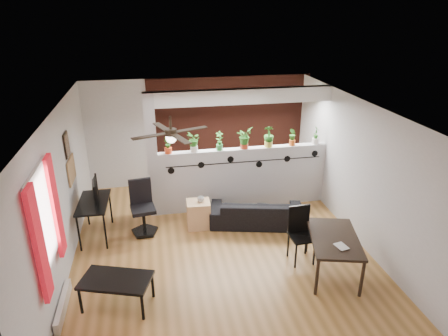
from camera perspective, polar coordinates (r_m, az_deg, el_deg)
The scene contains 28 objects.
room_shell at distance 6.88m, azimuth -0.67°, elevation -2.11°, with size 6.30×7.10×2.90m.
partition_wall at distance 8.63m, azimuth 2.81°, elevation -1.39°, with size 3.60×0.18×1.35m, color #BCBCC1.
ceiling_header at distance 8.08m, azimuth 3.05°, elevation 10.20°, with size 3.60×0.18×0.30m, color silver.
pier_column at distance 8.18m, azimuth -10.23°, elevation 1.62°, with size 0.22×0.20×2.60m, color #BCBCC1.
brick_panel at distance 9.76m, azimuth 0.87°, elevation 5.41°, with size 3.90×0.05×2.60m, color #AD4632.
vine_decal at distance 8.39m, azimuth 3.02°, elevation 0.88°, with size 3.31×0.01×0.30m.
window_assembly at distance 5.81m, azimuth -24.19°, elevation -6.85°, with size 0.09×1.30×1.55m.
baseboard_heater at distance 6.58m, azimuth -22.02°, elevation -17.73°, with size 0.08×1.00×0.18m, color silver.
corkboard at distance 7.79m, azimuth -20.97°, elevation -0.26°, with size 0.03×0.60×0.45m, color #A57B4F.
framed_art at distance 7.58m, azimuth -21.56°, elevation 3.09°, with size 0.03×0.34×0.44m.
ceiling_fan at distance 6.16m, azimuth -7.59°, elevation 4.79°, with size 1.19×1.19×0.43m.
potted_plant_0 at distance 8.10m, azimuth -8.03°, elevation 3.57°, with size 0.27×0.26×0.42m.
potted_plant_1 at distance 8.13m, azimuth -4.32°, elevation 3.86°, with size 0.22×0.25×0.43m.
potted_plant_2 at distance 8.21m, azimuth -0.66°, elevation 3.99°, with size 0.22×0.19×0.40m.
potted_plant_3 at distance 8.30m, azimuth 2.93°, elevation 4.40°, with size 0.30×0.30×0.46m.
potted_plant_4 at distance 8.44m, azimuth 6.42°, elevation 4.59°, with size 0.27×0.24×0.46m.
potted_plant_5 at distance 8.62m, azimuth 9.77°, elevation 4.50°, with size 0.17×0.20×0.38m.
potted_plant_6 at distance 8.81m, azimuth 13.01°, elevation 4.77°, with size 0.24×0.26×0.42m.
sofa at distance 8.13m, azimuth 4.62°, elevation -6.32°, with size 1.76×0.69×0.51m, color black.
cube_shelf at distance 8.01m, azimuth -3.66°, elevation -6.61°, with size 0.45×0.40×0.55m, color tan.
cup at distance 7.86m, azimuth -3.35°, elevation -4.48°, with size 0.13×0.13×0.10m, color gray.
computer_desk at distance 7.88m, azimuth -18.13°, elevation -5.03°, with size 0.57×1.04×0.74m.
monitor at distance 7.94m, azimuth -18.16°, elevation -3.43°, with size 0.06×0.36×0.21m, color black.
office_chair at distance 7.89m, azimuth -11.53°, elevation -5.97°, with size 0.55×0.55×1.06m.
dining_table at distance 6.80m, azimuth 15.46°, elevation -10.01°, with size 1.04×1.39×0.68m.
book at distance 6.49m, azimuth 15.86°, elevation -10.88°, with size 0.16×0.21×0.02m, color gray.
folding_chair at distance 7.04m, azimuth 10.84°, elevation -8.51°, with size 0.42×0.42×0.99m.
coffee_table at distance 6.23m, azimuth -15.16°, elevation -15.40°, with size 1.13×0.85×0.47m.
Camera 1 is at (-1.10, -6.16, 4.16)m, focal length 32.00 mm.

